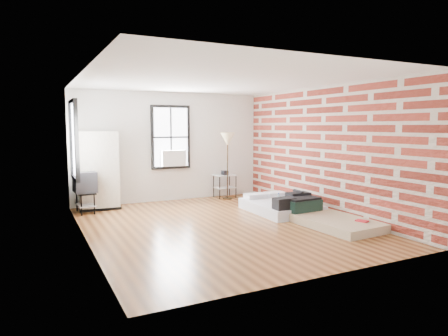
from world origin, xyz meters
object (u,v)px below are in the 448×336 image
side_table (225,179)px  floor_lamp (227,142)px  wardrobe (99,171)px  mattress_bare (323,216)px  mattress_main (281,206)px  tv_stand (85,183)px

side_table → floor_lamp: floor_lamp is taller
side_table → wardrobe: bearing=-178.8°
mattress_bare → floor_lamp: (-0.52, 3.22, 1.38)m
mattress_main → tv_stand: 4.42m
mattress_bare → wardrobe: 5.14m
mattress_main → side_table: bearing=99.1°
mattress_main → mattress_bare: 1.23m
wardrobe → side_table: 3.33m
tv_stand → wardrobe: bearing=34.3°
floor_lamp → tv_stand: bearing=-178.4°
mattress_bare → wardrobe: bearing=134.8°
wardrobe → floor_lamp: size_ratio=1.03×
mattress_main → wardrobe: (-3.61, 2.17, 0.75)m
side_table → floor_lamp: 1.04m
mattress_bare → tv_stand: 5.20m
floor_lamp → side_table: bearing=80.9°
floor_lamp → tv_stand: 3.71m
wardrobe → side_table: wardrobe is taller
mattress_bare → wardrobe: (-3.78, 3.39, 0.77)m
mattress_bare → side_table: (-0.48, 3.46, 0.37)m
mattress_main → mattress_bare: bearing=-80.9°
side_table → floor_lamp: bearing=-99.1°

